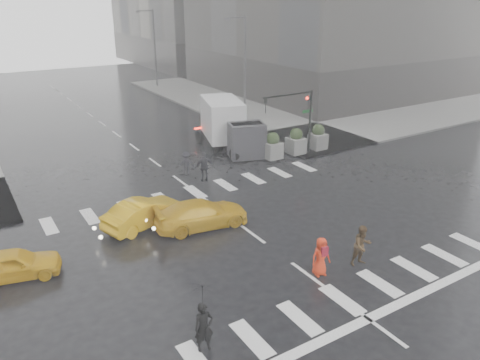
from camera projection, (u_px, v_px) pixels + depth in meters
ground at (253, 234)px, 22.05m from camera, size 120.00×120.00×0.00m
sidewalk_ne at (321, 110)px, 45.41m from camera, size 35.00×35.00×0.15m
road_markings at (253, 234)px, 22.04m from camera, size 18.00×48.00×0.01m
traffic_signal_pole at (299, 111)px, 31.60m from camera, size 4.45×0.42×4.50m
street_lamp_near at (244, 65)px, 39.76m from camera, size 2.15×0.22×9.00m
street_lamp_far at (154, 45)px, 55.53m from camera, size 2.15×0.22×9.00m
planter_west at (273, 146)px, 31.59m from camera, size 1.10×1.10×1.80m
planter_mid at (296, 142)px, 32.58m from camera, size 1.10×1.10×1.80m
planter_east at (318, 137)px, 33.56m from camera, size 1.10×1.10×1.80m
pedestrian_black at (203, 308)px, 14.30m from camera, size 1.12×1.13×2.43m
pedestrian_brown at (362, 246)px, 19.27m from camera, size 0.94×0.78×1.77m
pedestrian_orange at (321, 256)px, 18.59m from camera, size 0.88×0.66×1.63m
pedestrian_far_a at (204, 167)px, 27.97m from camera, size 1.21×0.89×1.86m
pedestrian_far_b at (186, 163)px, 29.06m from camera, size 1.12×0.94×1.51m
taxi_front at (13, 264)px, 18.45m from camera, size 3.83×2.24×1.22m
taxi_mid at (144, 213)px, 22.66m from camera, size 4.38×2.63×1.36m
taxi_rear at (201, 214)px, 22.56m from camera, size 4.25×2.37×1.33m
box_truck at (229, 124)px, 33.55m from camera, size 2.46×6.56×3.48m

